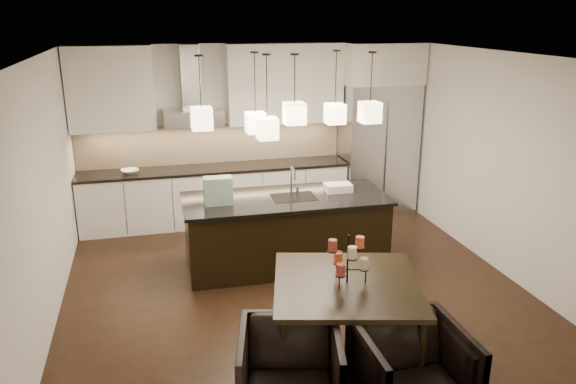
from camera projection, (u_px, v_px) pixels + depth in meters
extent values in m
cube|color=black|center=(292.00, 284.00, 7.06)|extent=(5.50, 5.50, 0.02)
cube|color=white|center=(292.00, 54.00, 6.19)|extent=(5.50, 5.50, 0.02)
cube|color=silver|center=(250.00, 131.00, 9.17)|extent=(5.50, 0.02, 2.80)
cube|color=silver|center=(388.00, 280.00, 4.08)|extent=(5.50, 0.02, 2.80)
cube|color=silver|center=(42.00, 195.00, 5.98)|extent=(0.02, 5.50, 2.80)
cube|color=silver|center=(498.00, 162.00, 7.27)|extent=(0.02, 5.50, 2.80)
cube|color=#B7B7BA|center=(377.00, 148.00, 9.41)|extent=(1.20, 0.72, 2.15)
cube|color=silver|center=(382.00, 63.00, 8.98)|extent=(1.26, 0.72, 0.65)
cube|color=silver|center=(216.00, 196.00, 9.02)|extent=(4.21, 0.62, 0.88)
cube|color=black|center=(215.00, 168.00, 8.87)|extent=(4.21, 0.66, 0.04)
cube|color=#C8B595|center=(212.00, 144.00, 9.05)|extent=(4.21, 0.02, 0.63)
cube|color=silver|center=(111.00, 89.00, 8.27)|extent=(1.25, 0.35, 1.25)
cube|color=silver|center=(285.00, 84.00, 8.89)|extent=(1.85, 0.35, 1.25)
cube|color=#B7B7BA|center=(193.00, 117.00, 8.60)|extent=(0.90, 0.52, 0.24)
cube|color=#B7B7BA|center=(190.00, 77.00, 8.52)|extent=(0.30, 0.28, 0.96)
imported|color=silver|center=(130.00, 171.00, 8.51)|extent=(0.32, 0.32, 0.06)
cube|color=black|center=(285.00, 233.00, 7.47)|extent=(2.61, 1.08, 0.91)
cube|color=black|center=(285.00, 199.00, 7.33)|extent=(2.69, 1.17, 0.04)
cube|color=#1F5937|center=(218.00, 191.00, 7.00)|extent=(0.36, 0.19, 0.35)
cube|color=silver|center=(338.00, 187.00, 7.55)|extent=(0.36, 0.25, 0.10)
cylinder|color=beige|center=(364.00, 263.00, 5.25)|extent=(0.10, 0.10, 0.11)
cylinder|color=#DB5128|center=(338.00, 258.00, 5.37)|extent=(0.10, 0.10, 0.11)
cylinder|color=maroon|center=(341.00, 270.00, 5.12)|extent=(0.10, 0.10, 0.11)
cylinder|color=#DB5128|center=(360.00, 242.00, 5.29)|extent=(0.10, 0.10, 0.11)
cylinder|color=maroon|center=(333.00, 245.00, 5.21)|extent=(0.10, 0.10, 0.11)
cylinder|color=beige|center=(352.00, 252.00, 5.06)|extent=(0.10, 0.10, 0.11)
imported|color=black|center=(290.00, 374.00, 4.66)|extent=(1.01, 1.03, 0.79)
imported|color=black|center=(412.00, 372.00, 4.65)|extent=(0.87, 0.90, 0.81)
cube|color=#F9E5B6|center=(202.00, 119.00, 6.53)|extent=(0.24, 0.24, 0.26)
cube|color=#F9E5B6|center=(256.00, 123.00, 7.10)|extent=(0.24, 0.24, 0.26)
cube|color=#F9E5B6|center=(295.00, 113.00, 6.72)|extent=(0.24, 0.24, 0.26)
cube|color=#F9E5B6|center=(335.00, 114.00, 7.38)|extent=(0.24, 0.24, 0.26)
cube|color=#F9E5B6|center=(370.00, 112.00, 7.06)|extent=(0.24, 0.24, 0.26)
cube|color=#F9E5B6|center=(267.00, 129.00, 6.75)|extent=(0.24, 0.24, 0.26)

